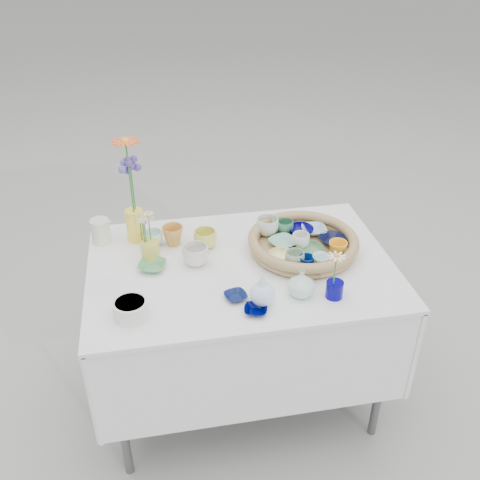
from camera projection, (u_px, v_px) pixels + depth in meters
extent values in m
plane|color=gray|center=(241.00, 392.00, 2.63)|extent=(80.00, 80.00, 0.00)
imported|color=#04005B|center=(301.00, 231.00, 2.38)|extent=(0.14, 0.14, 0.04)
imported|color=black|center=(333.00, 240.00, 2.32)|extent=(0.14, 0.14, 0.03)
imported|color=#FFAF1E|center=(338.00, 249.00, 2.22)|extent=(0.09, 0.09, 0.07)
imported|color=#4F8458|center=(310.00, 251.00, 2.25)|extent=(0.12, 0.12, 0.03)
imported|color=#96B896|center=(295.00, 259.00, 2.17)|extent=(0.08, 0.08, 0.06)
imported|color=#77B79B|center=(283.00, 243.00, 2.30)|extent=(0.15, 0.15, 0.03)
imported|color=silver|center=(267.00, 226.00, 2.37)|extent=(0.13, 0.13, 0.08)
imported|color=white|center=(301.00, 240.00, 2.29)|extent=(0.08, 0.08, 0.06)
imported|color=#93BDD0|center=(314.00, 230.00, 2.40)|extent=(0.12, 0.12, 0.03)
imported|color=navy|center=(307.00, 263.00, 2.15)|extent=(0.08, 0.08, 0.06)
imported|color=#F4ED90|center=(281.00, 256.00, 2.21)|extent=(0.12, 0.12, 0.03)
imported|color=silver|center=(320.00, 262.00, 2.15)|extent=(0.07, 0.07, 0.06)
imported|color=#347653|center=(285.00, 227.00, 2.39)|extent=(0.09, 0.09, 0.06)
imported|color=gold|center=(173.00, 235.00, 2.34)|extent=(0.09, 0.09, 0.09)
imported|color=#D7D154|center=(205.00, 239.00, 2.32)|extent=(0.11, 0.11, 0.08)
imported|color=#569B65|center=(152.00, 266.00, 2.19)|extent=(0.14, 0.14, 0.03)
imported|color=silver|center=(196.00, 255.00, 2.20)|extent=(0.13, 0.13, 0.09)
imported|color=#0C184A|center=(236.00, 296.00, 2.02)|extent=(0.10, 0.10, 0.02)
imported|color=silver|center=(153.00, 238.00, 2.33)|extent=(0.09, 0.09, 0.07)
imported|color=#000445|center=(256.00, 310.00, 1.95)|extent=(0.11, 0.11, 0.02)
imported|color=silver|center=(301.00, 283.00, 2.02)|extent=(0.12, 0.12, 0.11)
cylinder|color=#02006E|center=(334.00, 289.00, 2.02)|extent=(0.08, 0.08, 0.07)
cylinder|color=yellow|center=(135.00, 225.00, 2.35)|extent=(0.10, 0.10, 0.15)
cylinder|color=gold|center=(150.00, 251.00, 2.23)|extent=(0.10, 0.10, 0.09)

